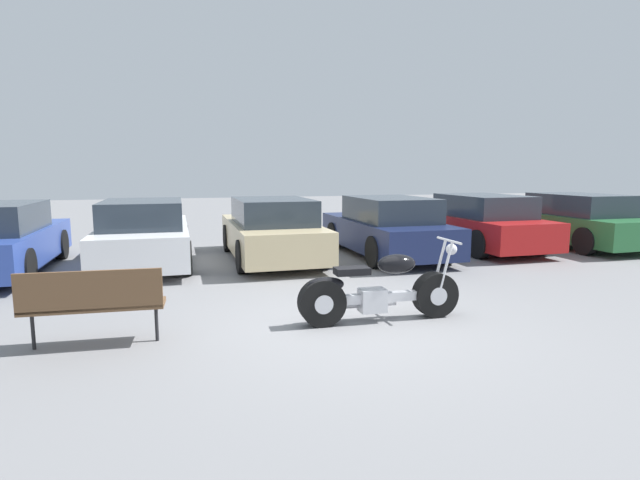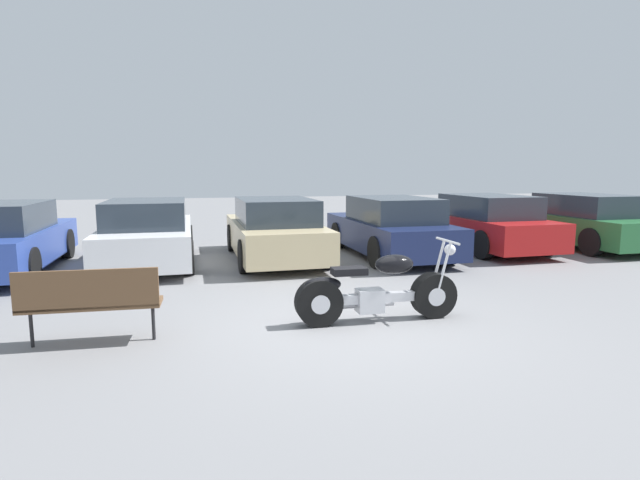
{
  "view_description": "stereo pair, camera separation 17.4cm",
  "coord_description": "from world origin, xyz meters",
  "px_view_note": "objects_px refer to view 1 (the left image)",
  "views": [
    {
      "loc": [
        -2.04,
        -5.87,
        1.97
      ],
      "look_at": [
        0.14,
        1.73,
        0.85
      ],
      "focal_mm": 28.0,
      "sensor_mm": 36.0,
      "label": 1
    },
    {
      "loc": [
        -1.87,
        -5.91,
        1.97
      ],
      "look_at": [
        0.14,
        1.73,
        0.85
      ],
      "focal_mm": 28.0,
      "sensor_mm": 36.0,
      "label": 2
    }
  ],
  "objects_px": {
    "parked_car_white": "(144,234)",
    "parked_car_red": "(478,223)",
    "parked_car_green": "(573,221)",
    "motorcycle": "(378,291)",
    "parked_car_champagne": "(271,231)",
    "park_bench": "(93,300)",
    "parked_car_navy": "(386,228)"
  },
  "relations": [
    {
      "from": "parked_car_white",
      "to": "parked_car_red",
      "type": "bearing_deg",
      "value": 0.16
    },
    {
      "from": "motorcycle",
      "to": "parked_car_champagne",
      "type": "height_order",
      "value": "parked_car_champagne"
    },
    {
      "from": "motorcycle",
      "to": "parked_car_navy",
      "type": "xyz_separation_m",
      "value": [
        2.12,
        4.61,
        0.25
      ]
    },
    {
      "from": "parked_car_navy",
      "to": "park_bench",
      "type": "distance_m",
      "value": 7.22
    },
    {
      "from": "parked_car_red",
      "to": "park_bench",
      "type": "distance_m",
      "value": 9.56
    },
    {
      "from": "parked_car_navy",
      "to": "park_bench",
      "type": "relative_size",
      "value": 2.87
    },
    {
      "from": "motorcycle",
      "to": "parked_car_champagne",
      "type": "relative_size",
      "value": 0.5
    },
    {
      "from": "motorcycle",
      "to": "parked_car_green",
      "type": "relative_size",
      "value": 0.5
    },
    {
      "from": "park_bench",
      "to": "parked_car_champagne",
      "type": "bearing_deg",
      "value": 59.24
    },
    {
      "from": "parked_car_red",
      "to": "motorcycle",
      "type": "bearing_deg",
      "value": -133.8
    },
    {
      "from": "motorcycle",
      "to": "parked_car_navy",
      "type": "height_order",
      "value": "parked_car_navy"
    },
    {
      "from": "parked_car_navy",
      "to": "parked_car_red",
      "type": "xyz_separation_m",
      "value": [
        2.63,
        0.34,
        0.0
      ]
    },
    {
      "from": "parked_car_white",
      "to": "parked_car_champagne",
      "type": "distance_m",
      "value": 2.64
    },
    {
      "from": "park_bench",
      "to": "parked_car_white",
      "type": "bearing_deg",
      "value": 87.04
    },
    {
      "from": "parked_car_champagne",
      "to": "park_bench",
      "type": "height_order",
      "value": "parked_car_champagne"
    },
    {
      "from": "motorcycle",
      "to": "parked_car_white",
      "type": "bearing_deg",
      "value": 122.55
    },
    {
      "from": "parked_car_green",
      "to": "parked_car_navy",
      "type": "bearing_deg",
      "value": -179.18
    },
    {
      "from": "motorcycle",
      "to": "park_bench",
      "type": "bearing_deg",
      "value": -179.29
    },
    {
      "from": "parked_car_champagne",
      "to": "park_bench",
      "type": "bearing_deg",
      "value": -120.76
    },
    {
      "from": "motorcycle",
      "to": "park_bench",
      "type": "distance_m",
      "value": 3.41
    },
    {
      "from": "parked_car_navy",
      "to": "park_bench",
      "type": "height_order",
      "value": "parked_car_navy"
    },
    {
      "from": "parked_car_white",
      "to": "motorcycle",
      "type": "bearing_deg",
      "value": -57.45
    },
    {
      "from": "parked_car_green",
      "to": "park_bench",
      "type": "distance_m",
      "value": 11.78
    },
    {
      "from": "parked_car_red",
      "to": "parked_car_green",
      "type": "height_order",
      "value": "same"
    },
    {
      "from": "park_bench",
      "to": "parked_car_red",
      "type": "bearing_deg",
      "value": 31.49
    },
    {
      "from": "parked_car_white",
      "to": "parked_car_navy",
      "type": "height_order",
      "value": "same"
    },
    {
      "from": "parked_car_champagne",
      "to": "parked_car_red",
      "type": "bearing_deg",
      "value": 1.53
    },
    {
      "from": "parked_car_navy",
      "to": "parked_car_red",
      "type": "distance_m",
      "value": 2.65
    },
    {
      "from": "parked_car_green",
      "to": "motorcycle",
      "type": "bearing_deg",
      "value": -147.58
    },
    {
      "from": "parked_car_white",
      "to": "parked_car_navy",
      "type": "relative_size",
      "value": 1.0
    },
    {
      "from": "parked_car_red",
      "to": "parked_car_champagne",
      "type": "bearing_deg",
      "value": -178.47
    },
    {
      "from": "parked_car_white",
      "to": "parked_car_navy",
      "type": "distance_m",
      "value": 5.27
    }
  ]
}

